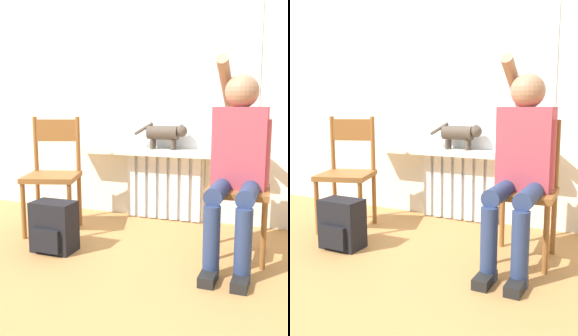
# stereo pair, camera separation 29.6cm
# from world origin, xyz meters

# --- Properties ---
(ground_plane) EXTENTS (12.00, 12.00, 0.00)m
(ground_plane) POSITION_xyz_m (0.00, 0.00, 0.00)
(ground_plane) COLOR #B27F47
(wall_with_window) EXTENTS (7.00, 0.06, 2.70)m
(wall_with_window) POSITION_xyz_m (0.00, 1.23, 1.35)
(wall_with_window) COLOR white
(wall_with_window) RESTS_ON ground_plane
(radiator) EXTENTS (0.69, 0.08, 0.58)m
(radiator) POSITION_xyz_m (0.00, 1.15, 0.29)
(radiator) COLOR white
(radiator) RESTS_ON ground_plane
(windowsill) EXTENTS (1.62, 0.22, 0.05)m
(windowsill) POSITION_xyz_m (0.00, 1.09, 0.60)
(windowsill) COLOR silver
(windowsill) RESTS_ON radiator
(window_glass) EXTENTS (1.55, 0.01, 1.25)m
(window_glass) POSITION_xyz_m (0.00, 1.20, 1.26)
(window_glass) COLOR white
(window_glass) RESTS_ON windowsill
(chair_left) EXTENTS (0.51, 0.51, 0.91)m
(chair_left) POSITION_xyz_m (-0.73, 0.54, 0.47)
(chair_left) COLOR brown
(chair_left) RESTS_ON ground_plane
(chair_right) EXTENTS (0.42, 0.42, 0.91)m
(chair_right) POSITION_xyz_m (0.72, 0.54, 0.47)
(chair_right) COLOR brown
(chair_right) RESTS_ON ground_plane
(person) EXTENTS (0.36, 0.98, 1.33)m
(person) POSITION_xyz_m (0.72, 0.43, 0.68)
(person) COLOR navy
(person) RESTS_ON ground_plane
(cat) EXTENTS (0.48, 0.12, 0.23)m
(cat) POSITION_xyz_m (0.03, 1.10, 0.77)
(cat) COLOR #4C4238
(cat) RESTS_ON windowsill
(backpack) EXTENTS (0.29, 0.22, 0.35)m
(backpack) POSITION_xyz_m (-0.47, 0.13, 0.17)
(backpack) COLOR black
(backpack) RESTS_ON ground_plane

